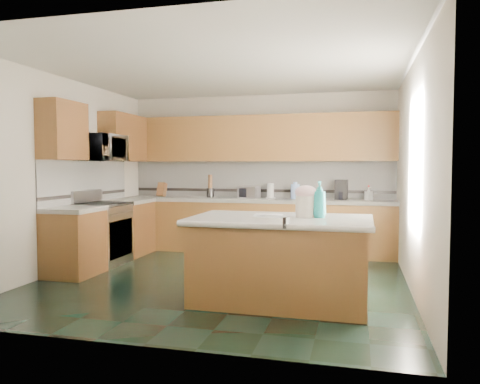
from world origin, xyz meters
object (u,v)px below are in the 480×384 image
(island_base, at_px, (280,262))
(island_top, at_px, (281,220))
(treat_jar, at_px, (306,206))
(knife_block, at_px, (162,190))
(toaster_oven, at_px, (249,192))
(coffee_maker, at_px, (341,190))
(soap_bottle_island, at_px, (319,199))

(island_base, relative_size, island_top, 0.95)
(treat_jar, bearing_deg, knife_block, 148.82)
(knife_block, bearing_deg, treat_jar, -37.90)
(island_base, distance_m, knife_block, 3.90)
(island_top, relative_size, treat_jar, 8.29)
(treat_jar, bearing_deg, toaster_oven, 127.26)
(knife_block, distance_m, coffee_maker, 3.15)
(island_top, xyz_separation_m, toaster_oven, (-1.01, 2.83, 0.13))
(knife_block, relative_size, coffee_maker, 0.76)
(island_top, height_order, soap_bottle_island, soap_bottle_island)
(treat_jar, bearing_deg, coffee_maker, 96.71)
(treat_jar, bearing_deg, soap_bottle_island, 3.09)
(treat_jar, distance_m, toaster_oven, 3.02)
(treat_jar, xyz_separation_m, coffee_maker, (0.28, 2.77, 0.05))
(toaster_oven, bearing_deg, island_top, -57.08)
(island_top, xyz_separation_m, soap_bottle_island, (0.41, 0.06, 0.22))
(island_top, distance_m, treat_jar, 0.31)
(island_base, height_order, soap_bottle_island, soap_bottle_island)
(soap_bottle_island, bearing_deg, toaster_oven, 123.19)
(treat_jar, distance_m, coffee_maker, 2.79)
(toaster_oven, relative_size, coffee_maker, 1.03)
(toaster_oven, bearing_deg, treat_jar, -51.91)
(coffee_maker, bearing_deg, island_top, -94.75)
(soap_bottle_island, distance_m, toaster_oven, 3.11)
(island_top, bearing_deg, treat_jar, 18.56)
(island_top, relative_size, toaster_oven, 5.68)
(island_base, distance_m, toaster_oven, 3.06)
(soap_bottle_island, bearing_deg, coffee_maker, 93.41)
(island_top, height_order, treat_jar, treat_jar)
(island_base, bearing_deg, island_top, 0.00)
(island_base, bearing_deg, coffee_maker, 79.92)
(coffee_maker, bearing_deg, soap_bottle_island, -86.80)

